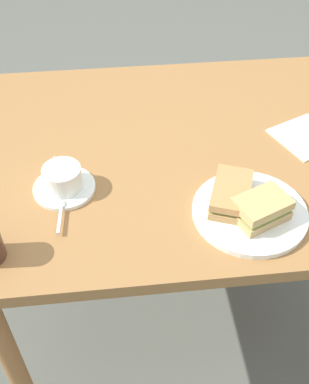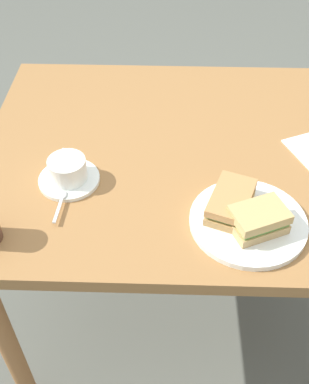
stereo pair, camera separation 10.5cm
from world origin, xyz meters
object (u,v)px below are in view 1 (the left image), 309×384
(dining_table, at_px, (181,172))
(coffee_cup, at_px, (62,177))
(sandwich_back, at_px, (231,194))
(coffee_saucer, at_px, (64,188))
(sandwich_plate, at_px, (250,212))
(napkin, at_px, (306,137))
(sandwich_front, at_px, (261,209))
(spoon, at_px, (61,210))

(dining_table, bearing_deg, coffee_cup, -156.90)
(dining_table, xyz_separation_m, sandwich_back, (0.07, -0.22, 0.13))
(dining_table, distance_m, coffee_saucer, 0.34)
(sandwich_plate, relative_size, coffee_saucer, 1.76)
(dining_table, distance_m, napkin, 0.34)
(sandwich_back, bearing_deg, napkin, 41.13)
(sandwich_back, bearing_deg, sandwich_front, -45.92)
(dining_table, bearing_deg, sandwich_back, -72.08)
(coffee_cup, height_order, napkin, coffee_cup)
(dining_table, height_order, sandwich_back, sandwich_back)
(coffee_saucer, height_order, napkin, coffee_saucer)
(sandwich_plate, bearing_deg, coffee_cup, 163.01)
(dining_table, bearing_deg, sandwich_plate, -66.46)
(sandwich_back, xyz_separation_m, napkin, (0.26, 0.22, -0.03))
(coffee_saucer, bearing_deg, dining_table, 23.35)
(sandwich_front, relative_size, napkin, 0.90)
(sandwich_plate, relative_size, sandwich_front, 1.89)
(sandwich_plate, height_order, coffee_cup, coffee_cup)
(sandwich_front, relative_size, coffee_saucer, 0.93)
(sandwich_front, relative_size, sandwich_back, 0.86)
(sandwich_front, height_order, coffee_cup, sandwich_front)
(sandwich_plate, xyz_separation_m, coffee_saucer, (-0.41, 0.12, -0.00))
(sandwich_back, xyz_separation_m, coffee_cup, (-0.37, 0.10, 0.00))
(coffee_cup, bearing_deg, dining_table, 23.10)
(spoon, bearing_deg, sandwich_plate, -6.15)
(coffee_saucer, xyz_separation_m, spoon, (-0.00, -0.08, 0.01))
(dining_table, relative_size, coffee_cup, 9.72)
(coffee_cup, relative_size, napkin, 0.75)
(sandwich_front, xyz_separation_m, coffee_saucer, (-0.42, 0.15, -0.04))
(dining_table, xyz_separation_m, coffee_saucer, (-0.30, -0.13, 0.10))
(coffee_saucer, relative_size, coffee_cup, 1.30)
(dining_table, height_order, sandwich_front, sandwich_front)
(coffee_saucer, height_order, spoon, spoon)
(sandwich_front, height_order, sandwich_back, sandwich_front)
(spoon, bearing_deg, coffee_cup, 86.86)
(dining_table, distance_m, sandwich_back, 0.27)
(dining_table, bearing_deg, sandwich_front, -65.82)
(dining_table, bearing_deg, coffee_saucer, -156.65)
(sandwich_back, xyz_separation_m, spoon, (-0.38, 0.01, -0.02))
(sandwich_front, distance_m, spoon, 0.44)
(sandwich_front, relative_size, spoon, 1.37)
(sandwich_plate, distance_m, coffee_cup, 0.43)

